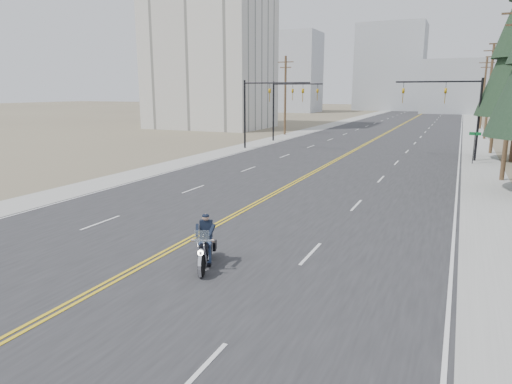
% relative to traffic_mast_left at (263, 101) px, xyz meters
% --- Properties ---
extents(ground_plane, '(400.00, 400.00, 0.00)m').
position_rel_traffic_mast_left_xyz_m(ground_plane, '(8.98, -32.00, -4.94)').
color(ground_plane, '#776D56').
rests_on(ground_plane, ground).
extents(road, '(20.00, 200.00, 0.01)m').
position_rel_traffic_mast_left_xyz_m(road, '(8.98, 38.00, -4.93)').
color(road, '#303033').
rests_on(road, ground).
extents(sidewalk_left, '(3.00, 200.00, 0.01)m').
position_rel_traffic_mast_left_xyz_m(sidewalk_left, '(-2.52, 38.00, -4.93)').
color(sidewalk_left, '#A5A5A0').
rests_on(sidewalk_left, ground).
extents(sidewalk_right, '(3.00, 200.00, 0.01)m').
position_rel_traffic_mast_left_xyz_m(sidewalk_right, '(20.48, 38.00, -4.93)').
color(sidewalk_right, '#A5A5A0').
rests_on(sidewalk_right, ground).
extents(traffic_mast_left, '(7.10, 0.26, 7.00)m').
position_rel_traffic_mast_left_xyz_m(traffic_mast_left, '(0.00, 0.00, 0.00)').
color(traffic_mast_left, black).
rests_on(traffic_mast_left, ground).
extents(traffic_mast_right, '(7.10, 0.26, 7.00)m').
position_rel_traffic_mast_left_xyz_m(traffic_mast_right, '(17.95, 0.00, 0.00)').
color(traffic_mast_right, black).
rests_on(traffic_mast_right, ground).
extents(traffic_mast_far, '(6.10, 0.26, 7.00)m').
position_rel_traffic_mast_left_xyz_m(traffic_mast_far, '(-0.33, 8.00, -0.06)').
color(traffic_mast_far, black).
rests_on(traffic_mast_far, ground).
extents(street_sign, '(0.90, 0.06, 2.62)m').
position_rel_traffic_mast_left_xyz_m(street_sign, '(19.78, -2.00, -3.13)').
color(street_sign, black).
rests_on(street_sign, ground).
extents(utility_pole_b, '(2.20, 0.30, 11.50)m').
position_rel_traffic_mast_left_xyz_m(utility_pole_b, '(21.48, -9.00, 1.05)').
color(utility_pole_b, brown).
rests_on(utility_pole_b, ground).
extents(utility_pole_c, '(2.20, 0.30, 11.00)m').
position_rel_traffic_mast_left_xyz_m(utility_pole_c, '(21.48, 6.00, 0.79)').
color(utility_pole_c, brown).
rests_on(utility_pole_c, ground).
extents(utility_pole_d, '(2.20, 0.30, 11.50)m').
position_rel_traffic_mast_left_xyz_m(utility_pole_d, '(21.48, 21.00, 1.05)').
color(utility_pole_d, brown).
rests_on(utility_pole_d, ground).
extents(utility_pole_e, '(2.20, 0.30, 11.00)m').
position_rel_traffic_mast_left_xyz_m(utility_pole_e, '(21.48, 38.00, 0.79)').
color(utility_pole_e, brown).
rests_on(utility_pole_e, ground).
extents(utility_pole_left, '(2.20, 0.30, 10.50)m').
position_rel_traffic_mast_left_xyz_m(utility_pole_left, '(-3.52, 16.00, 0.54)').
color(utility_pole_left, brown).
rests_on(utility_pole_left, ground).
extents(apartment_block, '(18.00, 14.00, 30.00)m').
position_rel_traffic_mast_left_xyz_m(apartment_block, '(-19.02, 23.00, 10.06)').
color(apartment_block, silver).
rests_on(apartment_block, ground).
extents(haze_bldg_a, '(14.00, 12.00, 22.00)m').
position_rel_traffic_mast_left_xyz_m(haze_bldg_a, '(-26.02, 83.00, 6.06)').
color(haze_bldg_a, '#B7BCC6').
rests_on(haze_bldg_a, ground).
extents(haze_bldg_b, '(18.00, 14.00, 14.00)m').
position_rel_traffic_mast_left_xyz_m(haze_bldg_b, '(16.98, 93.00, 2.06)').
color(haze_bldg_b, '#ADB2B7').
rests_on(haze_bldg_b, ground).
extents(haze_bldg_d, '(20.00, 15.00, 26.00)m').
position_rel_traffic_mast_left_xyz_m(haze_bldg_d, '(-3.02, 108.00, 8.06)').
color(haze_bldg_d, '#ADB2B7').
rests_on(haze_bldg_d, ground).
extents(haze_bldg_f, '(12.00, 12.00, 16.00)m').
position_rel_traffic_mast_left_xyz_m(haze_bldg_f, '(-41.02, 98.00, 3.06)').
color(haze_bldg_f, '#ADB2B7').
rests_on(haze_bldg_f, ground).
extents(motorcyclist, '(1.79, 2.53, 1.81)m').
position_rel_traffic_mast_left_xyz_m(motorcyclist, '(11.05, -30.68, -4.03)').
color(motorcyclist, black).
rests_on(motorcyclist, ground).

